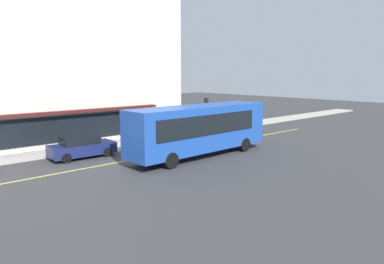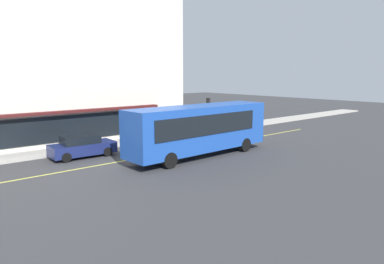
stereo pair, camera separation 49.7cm
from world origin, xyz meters
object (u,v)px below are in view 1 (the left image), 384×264
traffic_light (207,107)px  car_yellow (198,130)px  pedestrian_mid_block (197,120)px  pedestrian_at_corner (151,125)px  car_navy (82,147)px  bus (200,128)px

traffic_light → car_yellow: size_ratio=0.74×
pedestrian_mid_block → pedestrian_at_corner: bearing=-178.7°
car_navy → pedestrian_mid_block: bearing=12.4°
bus → traffic_light: bus is taller
bus → pedestrian_mid_block: bus is taller
car_navy → traffic_light: bearing=7.7°
car_navy → pedestrian_mid_block: (13.24, 2.91, 0.42)m
traffic_light → pedestrian_at_corner: size_ratio=1.89×
traffic_light → car_yellow: 3.63m
bus → pedestrian_at_corner: size_ratio=6.60×
traffic_light → pedestrian_at_corner: traffic_light is taller
traffic_light → bus: bearing=-136.5°
car_navy → car_yellow: (10.84, 0.16, 0.00)m
traffic_light → car_navy: 13.76m
traffic_light → pedestrian_at_corner: bearing=170.8°
traffic_light → car_yellow: bearing=-147.9°
bus → pedestrian_at_corner: bus is taller
traffic_light → pedestrian_at_corner: 6.08m
bus → pedestrian_mid_block: (6.94, 7.92, -0.82)m
car_yellow → pedestrian_at_corner: pedestrian_at_corner is taller
car_navy → pedestrian_mid_block: size_ratio=2.58×
car_navy → car_yellow: 10.84m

